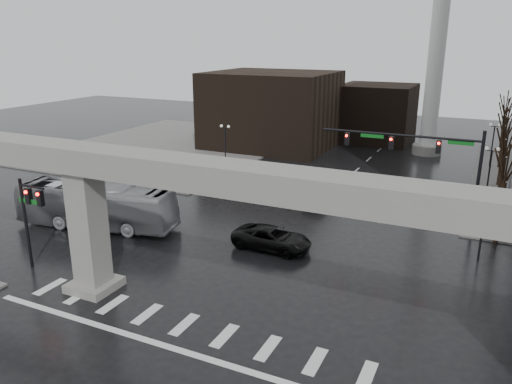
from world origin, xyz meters
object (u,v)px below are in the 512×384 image
pickup_truck (272,238)px  city_bus (96,205)px  far_car (318,196)px  signal_mast_arm (426,155)px

pickup_truck → city_bus: (-14.16, -2.00, 1.01)m
city_bus → far_car: size_ratio=2.71×
city_bus → far_car: city_bus is taller
signal_mast_arm → far_car: signal_mast_arm is taller
signal_mast_arm → pickup_truck: (-8.83, -8.82, -5.04)m
city_bus → far_car: (14.02, 12.55, -0.98)m
far_car → signal_mast_arm: bearing=-14.0°
pickup_truck → city_bus: 14.33m
city_bus → signal_mast_arm: bearing=-75.0°
pickup_truck → city_bus: bearing=99.6°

